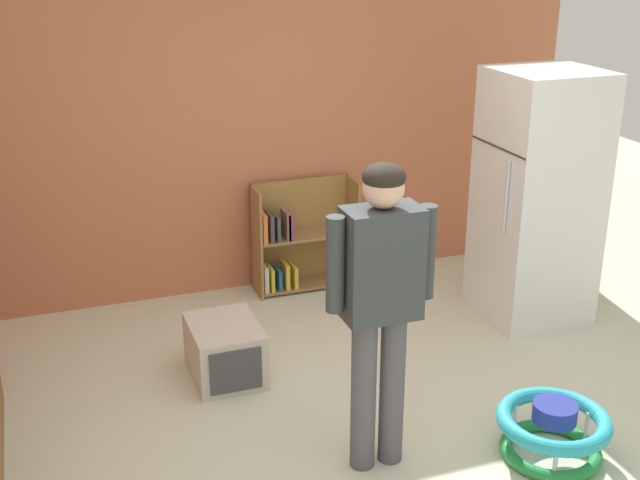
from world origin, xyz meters
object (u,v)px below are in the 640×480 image
standing_person (381,292)px  baby_walker (553,430)px  bookshelf (297,242)px  pet_carrier (225,351)px  refrigerator (537,197)px

standing_person → baby_walker: 1.25m
baby_walker → bookshelf: bearing=102.6°
pet_carrier → standing_person: bearing=-64.8°
standing_person → baby_walker: bearing=-16.8°
standing_person → bookshelf: bearing=82.0°
refrigerator → bookshelf: refrigerator is taller
refrigerator → standing_person: size_ratio=1.09×
bookshelf → baby_walker: bearing=-77.4°
standing_person → baby_walker: standing_person is taller
refrigerator → baby_walker: 1.93m
refrigerator → bookshelf: 1.84m
baby_walker → pet_carrier: pet_carrier is taller
refrigerator → baby_walker: refrigerator is taller
refrigerator → baby_walker: bearing=-119.1°
refrigerator → pet_carrier: refrigerator is taller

